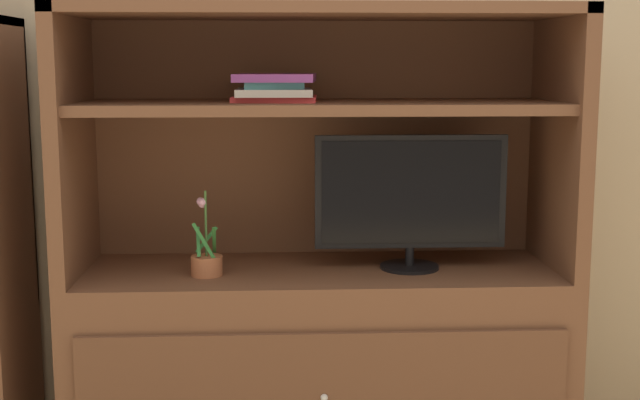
{
  "coord_description": "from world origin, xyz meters",
  "views": [
    {
      "loc": [
        -0.15,
        -2.52,
        1.41
      ],
      "look_at": [
        0.0,
        0.35,
        0.95
      ],
      "focal_mm": 48.41,
      "sensor_mm": 36.0,
      "label": 1
    }
  ],
  "objects_px": {
    "media_console": "(319,320)",
    "potted_plant": "(206,260)",
    "magazine_stack": "(275,87)",
    "tv_monitor": "(411,197)"
  },
  "relations": [
    {
      "from": "media_console",
      "to": "magazine_stack",
      "type": "relative_size",
      "value": 5.18
    },
    {
      "from": "media_console",
      "to": "potted_plant",
      "type": "xyz_separation_m",
      "value": [
        -0.38,
        -0.08,
        0.24
      ]
    },
    {
      "from": "media_console",
      "to": "potted_plant",
      "type": "distance_m",
      "value": 0.46
    },
    {
      "from": "magazine_stack",
      "to": "potted_plant",
      "type": "bearing_deg",
      "value": -161.64
    },
    {
      "from": "tv_monitor",
      "to": "media_console",
      "type": "bearing_deg",
      "value": 175.98
    },
    {
      "from": "tv_monitor",
      "to": "magazine_stack",
      "type": "height_order",
      "value": "magazine_stack"
    },
    {
      "from": "potted_plant",
      "to": "media_console",
      "type": "bearing_deg",
      "value": 12.11
    },
    {
      "from": "tv_monitor",
      "to": "magazine_stack",
      "type": "bearing_deg",
      "value": 177.86
    },
    {
      "from": "potted_plant",
      "to": "magazine_stack",
      "type": "height_order",
      "value": "magazine_stack"
    },
    {
      "from": "potted_plant",
      "to": "magazine_stack",
      "type": "xyz_separation_m",
      "value": [
        0.23,
        0.08,
        0.57
      ]
    }
  ]
}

